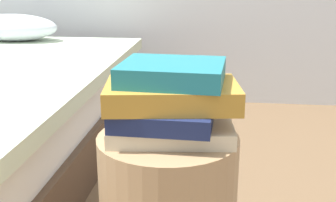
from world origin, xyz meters
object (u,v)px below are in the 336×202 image
object	(u,v)px
book_cream	(171,128)
book_ochre	(172,94)
book_navy	(164,115)
book_teal	(172,72)

from	to	relation	value
book_cream	book_ochre	bearing A→B (deg)	-79.79
book_navy	book_ochre	distance (m)	0.05
book_ochre	book_teal	bearing A→B (deg)	84.44
book_cream	book_teal	bearing A→B (deg)	28.49
book_navy	book_cream	bearing A→B (deg)	48.25
book_teal	book_cream	bearing A→B (deg)	-142.60
book_ochre	book_teal	size ratio (longest dim) A/B	1.30
book_cream	book_teal	distance (m)	0.13
book_cream	book_ochre	distance (m)	0.09
book_teal	book_navy	bearing A→B (deg)	-131.74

